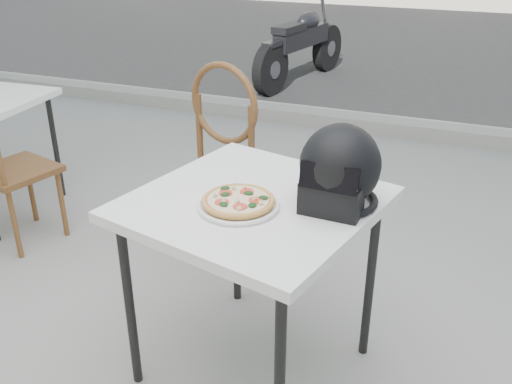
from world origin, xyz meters
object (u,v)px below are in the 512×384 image
(pizza, at_px, (238,200))
(cafe_chair_main, at_px, (238,152))
(plate, at_px, (238,205))
(cafe_chair_side, at_px, (0,154))
(motorcycle, at_px, (302,47))
(cafe_table_main, at_px, (254,216))
(helmet, at_px, (339,171))

(pizza, bearing_deg, cafe_chair_main, 113.16)
(plate, distance_m, cafe_chair_side, 1.79)
(pizza, distance_m, motorcycle, 4.89)
(cafe_table_main, distance_m, plate, 0.12)
(cafe_chair_side, bearing_deg, pizza, 177.34)
(helmet, bearing_deg, motorcycle, 111.25)
(cafe_table_main, xyz_separation_m, pizza, (-0.03, -0.09, 0.10))
(cafe_chair_main, relative_size, cafe_chair_side, 1.10)
(pizza, height_order, cafe_chair_side, cafe_chair_side)
(cafe_chair_side, bearing_deg, helmet, -175.56)
(helmet, height_order, motorcycle, helmet)
(plate, xyz_separation_m, cafe_chair_side, (-1.68, 0.55, -0.25))
(cafe_table_main, bearing_deg, pizza, -107.33)
(helmet, height_order, cafe_chair_main, cafe_chair_main)
(cafe_chair_side, distance_m, motorcycle, 4.21)
(plate, bearing_deg, cafe_table_main, 72.67)
(cafe_chair_side, bearing_deg, motorcycle, -81.47)
(cafe_table_main, height_order, pizza, pizza)
(plate, distance_m, pizza, 0.02)
(cafe_table_main, xyz_separation_m, motorcycle, (-1.22, 4.64, -0.33))
(cafe_table_main, distance_m, cafe_chair_main, 0.94)
(pizza, distance_m, cafe_chair_main, 1.03)
(plate, bearing_deg, helmet, 25.85)
(pizza, bearing_deg, helmet, 25.83)
(cafe_chair_side, relative_size, motorcycle, 0.55)
(helmet, height_order, cafe_chair_side, helmet)
(helmet, xyz_separation_m, motorcycle, (-1.52, 4.56, -0.54))
(pizza, height_order, cafe_chair_main, cafe_chair_main)
(helmet, bearing_deg, cafe_chair_side, 171.99)
(cafe_table_main, xyz_separation_m, plate, (-0.03, -0.09, 0.08))
(cafe_table_main, distance_m, motorcycle, 4.80)
(helmet, distance_m, motorcycle, 4.84)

